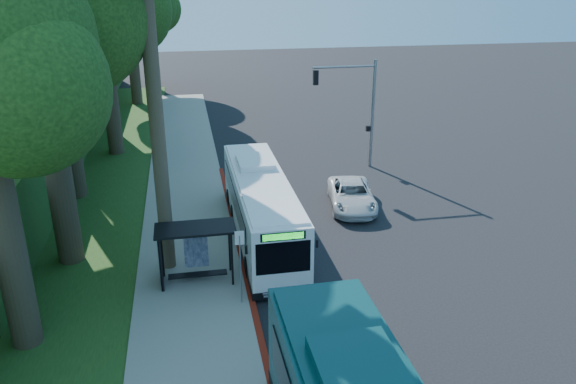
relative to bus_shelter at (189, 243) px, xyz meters
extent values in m
plane|color=black|center=(7.26, 2.86, -1.81)|extent=(140.00, 140.00, 0.00)
cube|color=gray|center=(-0.04, 2.86, -1.75)|extent=(4.50, 70.00, 0.12)
cube|color=maroon|center=(2.26, -1.14, -1.74)|extent=(0.25, 30.00, 0.13)
cube|color=#234719|center=(-5.74, 7.86, -1.78)|extent=(8.00, 70.00, 0.06)
cube|color=black|center=(0.26, -0.14, 0.69)|extent=(3.20, 1.50, 0.10)
cube|color=black|center=(-1.19, -0.14, -0.61)|extent=(0.06, 1.30, 2.20)
cube|color=navy|center=(0.26, 0.56, -0.56)|extent=(1.00, 0.12, 1.70)
cube|color=black|center=(0.26, -0.24, -1.36)|extent=(2.40, 0.40, 0.06)
cube|color=black|center=(-1.14, 0.46, -0.61)|extent=(0.08, 0.08, 2.40)
cube|color=black|center=(1.66, 0.46, -0.61)|extent=(0.08, 0.08, 2.40)
cube|color=black|center=(-1.14, -0.74, -0.61)|extent=(0.08, 0.08, 2.40)
cube|color=black|center=(1.66, -0.74, -0.61)|extent=(0.08, 0.08, 2.40)
cylinder|color=gray|center=(1.86, -2.14, -0.31)|extent=(0.06, 0.06, 3.00)
cube|color=white|center=(1.86, -2.14, 1.09)|extent=(0.35, 0.04, 0.55)
cylinder|color=gray|center=(12.06, 12.86, 1.69)|extent=(0.20, 0.20, 7.00)
cylinder|color=gray|center=(10.06, 12.86, 4.79)|extent=(4.00, 0.14, 0.14)
cube|color=black|center=(8.26, 12.86, 4.19)|extent=(0.30, 0.30, 0.90)
cube|color=black|center=(11.81, 12.86, 0.79)|extent=(0.25, 0.25, 0.35)
cylinder|color=#4C3F2D|center=(-0.94, 1.36, 4.69)|extent=(0.60, 0.60, 13.00)
cylinder|color=#382B1E|center=(-5.24, 2.86, 3.44)|extent=(1.10, 1.10, 10.50)
sphere|color=#14340E|center=(-3.64, 1.66, 8.69)|extent=(5.60, 5.60, 5.60)
sphere|color=#14340E|center=(-6.64, 4.26, 8.99)|extent=(5.20, 5.20, 5.20)
cylinder|color=#382B1E|center=(-6.24, 10.86, 4.14)|extent=(1.18, 1.18, 11.90)
cylinder|color=#382B1E|center=(-4.74, 18.86, 3.09)|extent=(1.06, 1.06, 9.80)
sphere|color=#14340E|center=(-3.06, 17.60, 7.99)|extent=(5.88, 5.88, 5.88)
sphere|color=#14340E|center=(-6.21, 20.33, 8.27)|extent=(5.46, 5.46, 5.46)
cylinder|color=#382B1E|center=(-6.74, 26.86, 3.79)|extent=(1.14, 1.14, 11.20)
cylinder|color=#382B1E|center=(-4.24, 34.86, 2.74)|extent=(1.02, 1.02, 9.10)
sphere|color=#14340E|center=(-2.64, 33.66, 7.29)|extent=(5.60, 5.60, 5.60)
sphere|color=#14340E|center=(-5.64, 36.26, 7.55)|extent=(5.20, 5.20, 5.20)
cylinder|color=#382B1E|center=(-3.24, 42.86, 2.39)|extent=(0.98, 0.98, 8.40)
sphere|color=#14340E|center=(-1.84, 41.81, 6.59)|extent=(4.90, 4.90, 4.90)
sphere|color=#14340E|center=(-4.47, 44.08, 6.83)|extent=(4.55, 4.55, 4.55)
cylinder|color=#382B1E|center=(-5.74, -3.14, 2.74)|extent=(1.02, 1.02, 9.10)
sphere|color=#14340E|center=(-4.30, -4.22, 7.29)|extent=(5.04, 5.04, 5.04)
cube|color=white|center=(3.46, 3.58, -0.12)|extent=(2.51, 11.44, 2.71)
cube|color=black|center=(3.46, 3.58, -1.52)|extent=(2.54, 11.50, 0.33)
cube|color=black|center=(3.46, 4.05, 0.15)|extent=(2.55, 8.93, 1.05)
cube|color=black|center=(3.51, -2.09, 0.10)|extent=(2.14, 0.13, 1.33)
cube|color=black|center=(3.42, 9.24, 0.19)|extent=(1.94, 0.13, 0.95)
cube|color=#19E533|center=(3.51, -2.10, 1.00)|extent=(1.58, 0.11, 0.27)
cube|color=white|center=(3.46, 3.58, 1.29)|extent=(2.32, 10.87, 0.11)
cube|color=white|center=(3.45, 5.48, 1.45)|extent=(1.72, 2.39, 0.33)
cylinder|color=black|center=(2.39, -0.09, -1.33)|extent=(0.29, 0.95, 0.95)
cylinder|color=black|center=(4.59, -0.07, -1.33)|extent=(0.29, 0.95, 0.95)
cylinder|color=black|center=(2.33, 7.91, -1.33)|extent=(0.29, 0.95, 0.95)
cylinder|color=black|center=(4.53, 7.93, -1.33)|extent=(0.29, 0.95, 0.95)
cube|color=black|center=(3.60, -6.82, 0.48)|extent=(2.22, 0.16, 1.09)
cube|color=#0A393B|center=(3.66, -11.12, 1.92)|extent=(1.98, 2.75, 0.38)
imported|color=silver|center=(8.86, 6.43, -1.11)|extent=(3.09, 5.33, 1.40)
camera|label=1|loc=(0.16, -20.85, 10.34)|focal=35.00mm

